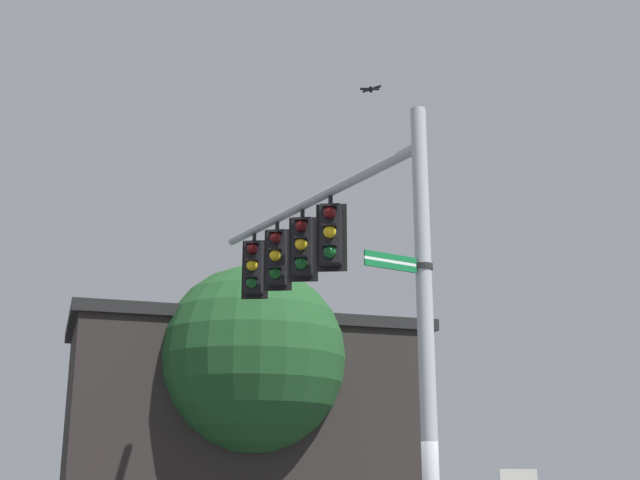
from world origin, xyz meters
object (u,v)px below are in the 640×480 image
(traffic_light_nearest_pole, at_px, (331,234))
(bird_flying, at_px, (371,89))
(traffic_light_mid_outer, at_px, (277,257))
(street_name_sign, at_px, (407,264))
(traffic_light_arm_end, at_px, (254,267))
(traffic_light_mid_inner, at_px, (302,246))

(traffic_light_nearest_pole, xyz_separation_m, bird_flying, (-0.73, -0.16, 2.78))
(traffic_light_mid_outer, distance_m, street_name_sign, 4.47)
(traffic_light_arm_end, bearing_deg, street_name_sign, 125.06)
(traffic_light_nearest_pole, bearing_deg, traffic_light_arm_end, -51.82)
(traffic_light_nearest_pole, height_order, street_name_sign, traffic_light_nearest_pole)
(traffic_light_arm_end, relative_size, bird_flying, 3.39)
(traffic_light_mid_inner, height_order, street_name_sign, traffic_light_mid_inner)
(traffic_light_nearest_pole, relative_size, traffic_light_mid_inner, 1.00)
(traffic_light_nearest_pole, bearing_deg, bird_flying, -167.59)
(street_name_sign, xyz_separation_m, bird_flying, (0.55, -2.25, 3.85))
(traffic_light_mid_outer, distance_m, traffic_light_arm_end, 0.95)
(traffic_light_mid_inner, relative_size, street_name_sign, 1.36)
(traffic_light_nearest_pole, distance_m, traffic_light_mid_inner, 0.95)
(street_name_sign, bearing_deg, traffic_light_arm_end, -54.94)
(traffic_light_mid_outer, bearing_deg, bird_flying, 145.09)
(bird_flying, bearing_deg, traffic_light_mid_outer, -34.91)
(traffic_light_nearest_pole, distance_m, street_name_sign, 2.68)
(street_name_sign, bearing_deg, traffic_light_mid_inner, -56.67)
(traffic_light_nearest_pole, height_order, traffic_light_mid_outer, same)
(traffic_light_mid_outer, relative_size, traffic_light_arm_end, 1.00)
(traffic_light_mid_outer, xyz_separation_m, bird_flying, (-1.90, 1.33, 2.78))
(traffic_light_arm_end, distance_m, bird_flying, 4.27)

